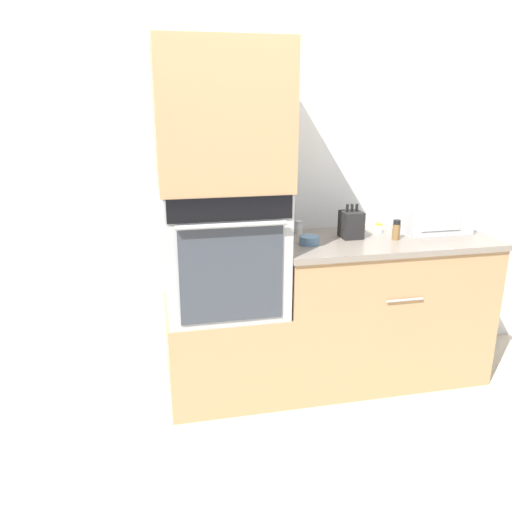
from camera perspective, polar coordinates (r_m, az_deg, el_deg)
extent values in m
plane|color=beige|center=(3.02, 4.12, -17.16)|extent=(12.00, 12.00, 0.00)
cube|color=silver|center=(3.13, 1.39, 8.93)|extent=(8.00, 0.05, 2.50)
cube|color=#A87F56|center=(3.06, -3.57, -10.52)|extent=(0.68, 0.60, 0.56)
cube|color=#9EA0A5|center=(2.83, -3.81, 0.82)|extent=(0.65, 0.59, 0.70)
cube|color=black|center=(2.47, -2.92, 5.37)|extent=(0.63, 0.01, 0.12)
cube|color=orange|center=(2.46, -2.90, 5.35)|extent=(0.09, 0.00, 0.03)
cube|color=#333842|center=(2.56, -2.80, -2.09)|extent=(0.54, 0.01, 0.52)
cylinder|color=#9EA0A5|center=(2.45, -2.77, 3.53)|extent=(0.56, 0.02, 0.02)
cube|color=#A87F56|center=(2.71, -4.12, 15.59)|extent=(0.68, 0.60, 0.74)
cube|color=#A87F56|center=(3.26, 13.79, -6.02)|extent=(1.29, 0.60, 0.88)
cube|color=slate|center=(3.12, 14.39, 1.74)|extent=(1.31, 0.63, 0.03)
cylinder|color=#B7B7BC|center=(2.94, 16.66, -4.84)|extent=(0.22, 0.01, 0.01)
cube|color=#B2B5BA|center=(3.35, 19.35, 4.93)|extent=(0.41, 0.33, 0.26)
cube|color=silver|center=(3.19, 20.50, 4.26)|extent=(0.25, 0.01, 0.18)
cube|color=black|center=(3.05, 10.81, 3.55)|extent=(0.12, 0.13, 0.16)
cylinder|color=black|center=(3.02, 10.39, 5.42)|extent=(0.02, 0.02, 0.04)
cylinder|color=black|center=(3.03, 10.92, 5.44)|extent=(0.02, 0.02, 0.04)
cylinder|color=black|center=(3.04, 11.45, 5.45)|extent=(0.02, 0.02, 0.04)
cylinder|color=#517599|center=(2.88, 6.10, 1.81)|extent=(0.11, 0.11, 0.05)
cylinder|color=silver|center=(3.22, 13.82, 3.02)|extent=(0.05, 0.05, 0.05)
cylinder|color=gold|center=(3.21, 13.86, 3.56)|extent=(0.05, 0.05, 0.01)
cylinder|color=brown|center=(3.08, 15.72, 2.67)|extent=(0.05, 0.05, 0.09)
cylinder|color=black|center=(3.06, 15.81, 3.74)|extent=(0.04, 0.04, 0.03)
cylinder|color=silver|center=(3.12, 4.91, 3.15)|extent=(0.05, 0.05, 0.06)
cylinder|color=#B7B7BC|center=(3.11, 4.93, 3.85)|extent=(0.04, 0.04, 0.02)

